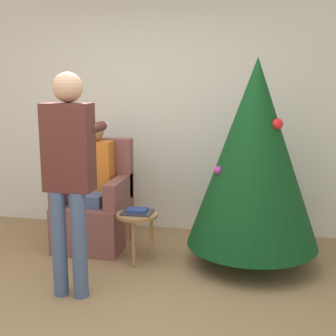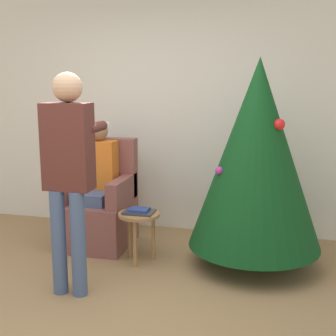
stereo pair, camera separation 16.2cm
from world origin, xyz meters
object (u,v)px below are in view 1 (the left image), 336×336
armchair (95,209)px  person_standing (69,165)px  person_seated (93,179)px  christmas_tree (255,154)px  side_stool (137,222)px

armchair → person_standing: size_ratio=0.62×
person_standing → person_seated: bearing=101.4°
christmas_tree → person_standing: 1.67m
armchair → christmas_tree: bearing=-6.8°
christmas_tree → person_standing: (-1.40, -0.90, 0.01)m
armchair → person_seated: person_seated is taller
christmas_tree → person_seated: size_ratio=1.48×
armchair → person_seated: (-0.00, -0.03, 0.34)m
christmas_tree → armchair: bearing=173.2°
christmas_tree → armchair: 1.76m
christmas_tree → side_stool: (-1.06, -0.17, -0.66)m
christmas_tree → side_stool: 1.26m
person_seated → side_stool: (0.56, -0.33, -0.32)m
person_standing → side_stool: size_ratio=3.71×
person_standing → side_stool: (0.34, 0.73, -0.67)m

